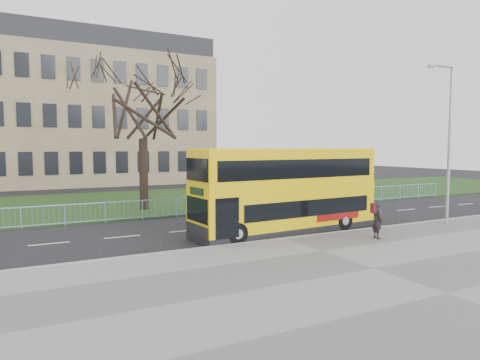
# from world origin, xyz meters

# --- Properties ---
(ground) EXTENTS (120.00, 120.00, 0.00)m
(ground) POSITION_xyz_m (0.00, 0.00, 0.00)
(ground) COLOR black
(ground) RESTS_ON ground
(pavement) EXTENTS (80.00, 10.50, 0.12)m
(pavement) POSITION_xyz_m (0.00, -6.75, 0.06)
(pavement) COLOR slate
(pavement) RESTS_ON ground
(kerb) EXTENTS (80.00, 0.20, 0.14)m
(kerb) POSITION_xyz_m (0.00, -1.55, 0.07)
(kerb) COLOR #949496
(kerb) RESTS_ON ground
(grass_verge) EXTENTS (80.00, 15.40, 0.08)m
(grass_verge) POSITION_xyz_m (0.00, 14.30, 0.04)
(grass_verge) COLOR #1F3D16
(grass_verge) RESTS_ON ground
(guard_railing) EXTENTS (40.00, 0.12, 1.10)m
(guard_railing) POSITION_xyz_m (0.00, 6.60, 0.55)
(guard_railing) COLOR #7BACDC
(guard_railing) RESTS_ON ground
(bare_tree) EXTENTS (7.46, 7.46, 10.66)m
(bare_tree) POSITION_xyz_m (-3.00, 10.00, 5.41)
(bare_tree) COLOR black
(bare_tree) RESTS_ON grass_verge
(civic_building) EXTENTS (30.00, 15.00, 14.00)m
(civic_building) POSITION_xyz_m (-5.00, 35.00, 7.00)
(civic_building) COLOR #7C6C4E
(civic_building) RESTS_ON ground
(yellow_bus) EXTENTS (9.44, 2.82, 3.90)m
(yellow_bus) POSITION_xyz_m (1.13, -0.05, 2.09)
(yellow_bus) COLOR yellow
(yellow_bus) RESTS_ON ground
(pedestrian) EXTENTS (0.51, 0.65, 1.56)m
(pedestrian) POSITION_xyz_m (3.47, -3.42, 0.90)
(pedestrian) COLOR black
(pedestrian) RESTS_ON pavement
(street_lamp) EXTENTS (1.68, 0.27, 7.93)m
(street_lamp) POSITION_xyz_m (9.33, -2.32, 4.47)
(street_lamp) COLOR #9A9CA3
(street_lamp) RESTS_ON pavement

